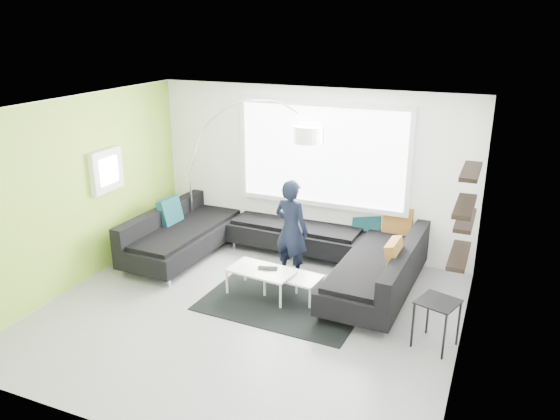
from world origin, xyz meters
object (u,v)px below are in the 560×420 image
object	(u,v)px
coffee_table	(277,283)
person	(291,230)
sectional_sofa	(276,246)
side_table	(436,324)
arc_lamp	(189,171)
laptop	(267,270)

from	to	relation	value
coffee_table	person	distance (m)	0.87
person	sectional_sofa	bearing A→B (deg)	-14.05
coffee_table	side_table	bearing A→B (deg)	-4.91
coffee_table	person	size ratio (longest dim) A/B	0.77
arc_lamp	laptop	xyz separation A→B (m)	(2.14, -1.43, -0.89)
laptop	side_table	bearing A→B (deg)	-23.95
person	laptop	xyz separation A→B (m)	(-0.09, -0.69, -0.38)
coffee_table	side_table	distance (m)	2.34
person	coffee_table	bearing A→B (deg)	106.46
arc_lamp	sectional_sofa	bearing A→B (deg)	-26.34
sectional_sofa	arc_lamp	bearing A→B (deg)	165.22
side_table	person	world-z (taller)	person
side_table	person	xyz separation A→B (m)	(-2.34, 1.09, 0.48)
sectional_sofa	coffee_table	size ratio (longest dim) A/B	3.68
person	arc_lamp	bearing A→B (deg)	-6.06
sectional_sofa	laptop	distance (m)	0.87
sectional_sofa	side_table	bearing A→B (deg)	-22.88
side_table	arc_lamp	bearing A→B (deg)	158.19
sectional_sofa	laptop	world-z (taller)	sectional_sofa
coffee_table	person	xyz separation A→B (m)	(-0.05, 0.64, 0.59)
arc_lamp	person	size ratio (longest dim) A/B	1.64
arc_lamp	laptop	bearing A→B (deg)	-43.12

